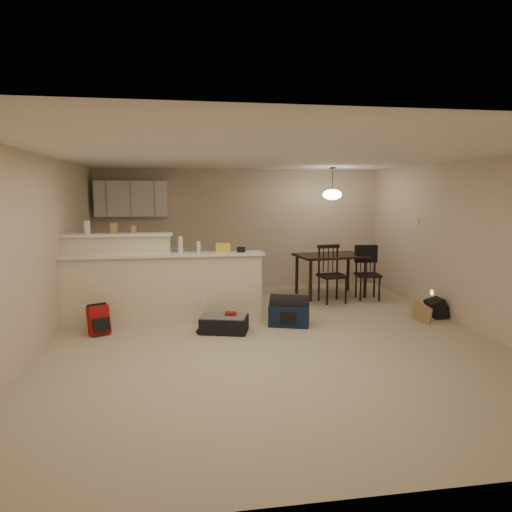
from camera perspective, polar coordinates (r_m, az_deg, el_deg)
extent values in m
plane|color=#B9AF8E|center=(6.55, 1.86, -9.95)|extent=(7.00, 7.00, 0.00)
plane|color=white|center=(6.26, 1.96, 12.42)|extent=(7.00, 7.00, 0.00)
cube|color=beige|center=(9.72, -2.02, 3.38)|extent=(6.00, 0.02, 2.50)
cube|color=beige|center=(2.97, 14.92, -6.95)|extent=(6.00, 0.02, 2.50)
cube|color=beige|center=(6.43, -25.36, 0.39)|extent=(0.02, 7.00, 2.50)
cube|color=beige|center=(7.46, 25.18, 1.31)|extent=(0.02, 7.00, 2.50)
cube|color=beige|center=(7.18, -11.39, -4.18)|extent=(3.00, 0.28, 1.05)
cube|color=white|center=(7.09, -11.50, 0.14)|extent=(3.08, 0.38, 0.04)
cube|color=beige|center=(7.43, -16.76, -2.78)|extent=(1.60, 0.24, 1.35)
cube|color=white|center=(7.34, -16.97, 2.56)|extent=(1.68, 0.34, 0.04)
cube|color=white|center=(9.50, -15.29, 6.94)|extent=(1.40, 0.34, 0.70)
cube|color=white|center=(9.47, -13.86, -1.83)|extent=(1.80, 0.60, 0.90)
cube|color=beige|center=(8.75, 19.50, 4.10)|extent=(0.02, 0.12, 0.12)
cylinder|color=silver|center=(7.40, -20.39, 3.39)|extent=(0.10, 0.10, 0.20)
cube|color=#9E8051|center=(7.34, -17.35, 3.33)|extent=(0.10, 0.07, 0.16)
cube|color=#9E8051|center=(7.30, -15.04, 3.24)|extent=(0.08, 0.06, 0.12)
cylinder|color=silver|center=(7.07, -9.41, 1.39)|extent=(0.07, 0.07, 0.26)
cylinder|color=silver|center=(7.07, -7.19, 1.11)|extent=(0.06, 0.06, 0.18)
cube|color=#9E8051|center=(7.10, -4.18, 1.01)|extent=(0.22, 0.18, 0.14)
cube|color=#9E8051|center=(7.13, -1.88, 0.82)|extent=(0.12, 0.10, 0.08)
cube|color=black|center=(9.01, 9.34, 0.05)|extent=(1.41, 1.03, 0.04)
cylinder|color=black|center=(8.53, 6.84, -3.13)|extent=(0.06, 0.06, 0.78)
cylinder|color=black|center=(9.03, 13.49, -2.68)|extent=(0.06, 0.06, 0.78)
cylinder|color=black|center=(9.17, 5.13, -2.34)|extent=(0.06, 0.06, 0.78)
cylinder|color=black|center=(9.64, 11.44, -1.97)|extent=(0.06, 0.06, 0.78)
cylinder|color=brown|center=(8.94, 9.54, 9.31)|extent=(0.02, 0.02, 0.50)
cylinder|color=brown|center=(8.95, 9.58, 10.78)|extent=(0.12, 0.12, 0.03)
ellipsoid|color=white|center=(8.94, 9.50, 7.58)|extent=(0.36, 0.36, 0.20)
cube|color=black|center=(6.71, -3.98, -8.51)|extent=(0.76, 0.59, 0.22)
cube|color=#A51214|center=(6.93, -19.07, -7.58)|extent=(0.33, 0.28, 0.42)
cube|color=#12203A|center=(7.01, 4.16, -7.37)|extent=(0.67, 0.50, 0.33)
cube|color=black|center=(8.02, 21.60, -6.10)|extent=(0.27, 0.35, 0.29)
cube|color=#9E8051|center=(7.63, 20.02, -6.69)|extent=(0.11, 0.39, 0.30)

